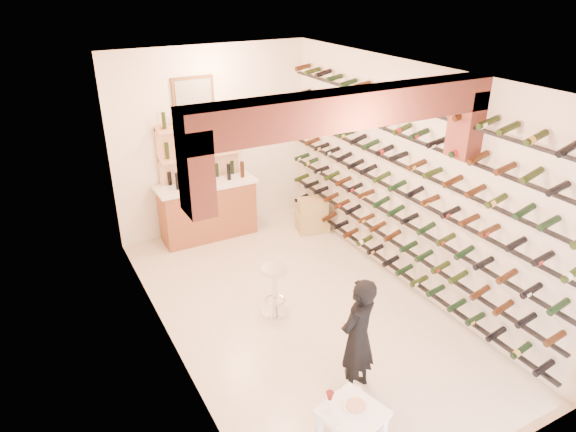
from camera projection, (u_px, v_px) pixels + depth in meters
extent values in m
plane|color=beige|center=(298.00, 308.00, 7.18)|extent=(6.00, 6.00, 0.00)
cube|color=white|center=(213.00, 141.00, 8.88)|extent=(3.50, 0.02, 3.20)
cube|color=white|center=(485.00, 338.00, 4.11)|extent=(3.50, 0.02, 3.20)
cube|color=white|center=(163.00, 234.00, 5.74)|extent=(0.02, 6.00, 3.20)
cube|color=white|center=(408.00, 179.00, 7.25)|extent=(0.02, 6.00, 3.20)
cube|color=#995236|center=(301.00, 74.00, 5.81)|extent=(3.50, 6.00, 0.02)
cube|color=#9C4736|center=(351.00, 108.00, 5.09)|extent=(3.50, 0.35, 0.36)
cube|color=#9C4736|center=(196.00, 171.00, 4.55)|extent=(0.24, 0.35, 0.80)
cube|color=#9C4736|center=(466.00, 124.00, 5.95)|extent=(0.24, 0.35, 0.80)
cube|color=black|center=(390.00, 265.00, 7.76)|extent=(0.06, 5.70, 0.03)
cube|color=black|center=(393.00, 241.00, 7.59)|extent=(0.06, 5.70, 0.03)
cube|color=black|center=(395.00, 217.00, 7.42)|extent=(0.06, 5.70, 0.03)
cube|color=black|center=(398.00, 191.00, 7.24)|extent=(0.06, 5.70, 0.03)
cube|color=black|center=(400.00, 164.00, 7.07)|extent=(0.06, 5.70, 0.03)
cube|color=black|center=(403.00, 136.00, 6.90)|extent=(0.06, 5.70, 0.03)
cube|color=black|center=(406.00, 106.00, 6.73)|extent=(0.06, 5.70, 0.03)
cube|color=#97532E|center=(208.00, 211.00, 8.95)|extent=(1.60, 0.55, 0.96)
cube|color=white|center=(206.00, 184.00, 8.73)|extent=(1.70, 0.62, 0.05)
cube|color=tan|center=(201.00, 178.00, 8.94)|extent=(1.40, 0.10, 2.00)
cube|color=tan|center=(205.00, 209.00, 9.10)|extent=(1.40, 0.28, 0.04)
cube|color=tan|center=(203.00, 183.00, 8.88)|extent=(1.40, 0.28, 0.04)
cube|color=tan|center=(201.00, 155.00, 8.67)|extent=(1.40, 0.28, 0.04)
cube|color=tan|center=(199.00, 126.00, 8.45)|extent=(1.40, 0.28, 0.04)
cube|color=brown|center=(193.00, 94.00, 8.36)|extent=(0.70, 0.04, 0.55)
cube|color=#99998C|center=(194.00, 94.00, 8.34)|extent=(0.60, 0.01, 0.45)
cube|color=white|center=(352.00, 413.00, 4.56)|extent=(0.62, 0.62, 0.05)
cube|color=white|center=(348.00, 418.00, 4.98)|extent=(0.05, 0.05, 0.69)
cylinder|color=white|center=(356.00, 407.00, 4.58)|extent=(0.23, 0.23, 0.01)
cylinder|color=#BF7266|center=(356.00, 405.00, 4.58)|extent=(0.18, 0.18, 0.02)
cube|color=white|center=(343.00, 427.00, 4.38)|extent=(0.16, 0.16, 0.01)
cylinder|color=white|center=(329.00, 406.00, 4.60)|extent=(0.07, 0.07, 0.00)
cylinder|color=white|center=(330.00, 402.00, 4.58)|extent=(0.01, 0.01, 0.09)
cone|color=#520709|center=(330.00, 396.00, 4.55)|extent=(0.07, 0.07, 0.08)
cube|color=white|center=(349.00, 421.00, 5.09)|extent=(0.43, 0.43, 0.47)
imported|color=black|center=(358.00, 337.00, 5.51)|extent=(0.61, 0.50, 1.42)
cylinder|color=silver|center=(275.00, 312.00, 7.09)|extent=(0.37, 0.37, 0.03)
cylinder|color=silver|center=(275.00, 292.00, 6.95)|extent=(0.07, 0.07, 0.65)
cylinder|color=silver|center=(275.00, 270.00, 6.80)|extent=(0.35, 0.35, 0.06)
torus|color=silver|center=(275.00, 300.00, 7.01)|extent=(0.28, 0.28, 0.02)
cube|color=tan|center=(313.00, 222.00, 9.27)|extent=(0.62, 0.50, 0.33)
cube|color=tan|center=(313.00, 207.00, 9.14)|extent=(0.57, 0.47, 0.29)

